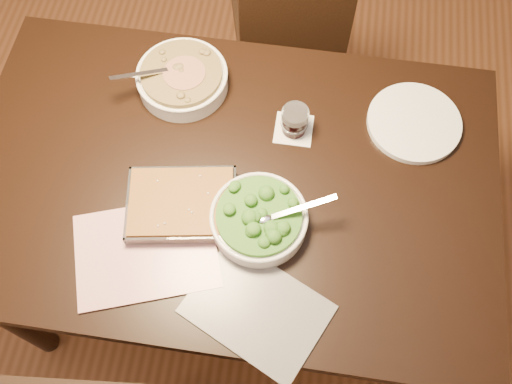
{
  "coord_description": "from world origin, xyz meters",
  "views": [
    {
      "loc": [
        0.17,
        -0.67,
        2.06
      ],
      "look_at": [
        0.08,
        -0.06,
        0.8
      ],
      "focal_mm": 40.0,
      "sensor_mm": 36.0,
      "label": 1
    }
  ],
  "objects": [
    {
      "name": "baking_dish",
      "position": [
        -0.1,
        -0.11,
        0.77
      ],
      "size": [
        0.3,
        0.24,
        0.05
      ],
      "rotation": [
        0.0,
        0.0,
        0.16
      ],
      "color": "silver",
      "rests_on": "table"
    },
    {
      "name": "magazine_a",
      "position": [
        -0.16,
        -0.23,
        0.75
      ],
      "size": [
        0.4,
        0.35,
        0.01
      ],
      "primitive_type": "cube",
      "rotation": [
        0.0,
        0.0,
        0.33
      ],
      "color": "#A72F43",
      "rests_on": "table"
    },
    {
      "name": "wine_tumbler",
      "position": [
        0.15,
        0.17,
        0.8
      ],
      "size": [
        0.07,
        0.07,
        0.08
      ],
      "color": "black",
      "rests_on": "coaster"
    },
    {
      "name": "broccoli_bowl",
      "position": [
        0.1,
        -0.12,
        0.78
      ],
      "size": [
        0.27,
        0.24,
        0.09
      ],
      "color": "white",
      "rests_on": "table"
    },
    {
      "name": "stew_bowl",
      "position": [
        -0.17,
        0.27,
        0.78
      ],
      "size": [
        0.26,
        0.25,
        0.1
      ],
      "color": "white",
      "rests_on": "table"
    },
    {
      "name": "coaster",
      "position": [
        0.15,
        0.17,
        0.75
      ],
      "size": [
        0.1,
        0.1,
        0.0
      ],
      "primitive_type": "cube",
      "color": "white",
      "rests_on": "table"
    },
    {
      "name": "table",
      "position": [
        0.0,
        0.0,
        0.65
      ],
      "size": [
        1.4,
        0.9,
        0.75
      ],
      "color": "black",
      "rests_on": "ground"
    },
    {
      "name": "dinner_plate",
      "position": [
        0.47,
        0.23,
        0.76
      ],
      "size": [
        0.25,
        0.25,
        0.02
      ],
      "primitive_type": "cylinder",
      "color": "white",
      "rests_on": "table"
    },
    {
      "name": "magazine_b",
      "position": [
        0.12,
        -0.33,
        0.75
      ],
      "size": [
        0.38,
        0.33,
        0.01
      ],
      "primitive_type": "cube",
      "rotation": [
        0.0,
        0.0,
        -0.45
      ],
      "color": "#282830",
      "rests_on": "table"
    },
    {
      "name": "chair_far",
      "position": [
        0.08,
        0.77,
        0.45
      ],
      "size": [
        0.47,
        0.47,
        0.81
      ],
      "rotation": [
        0.0,
        0.0,
        3.41
      ],
      "color": "black",
      "rests_on": "ground"
    },
    {
      "name": "ground",
      "position": [
        0.0,
        0.0,
        0.0
      ],
      "size": [
        4.0,
        4.0,
        0.0
      ],
      "primitive_type": "plane",
      "color": "#4B2915",
      "rests_on": "ground"
    }
  ]
}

